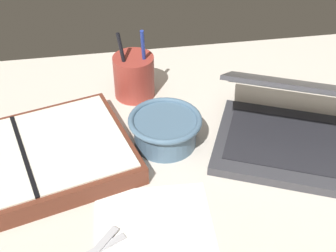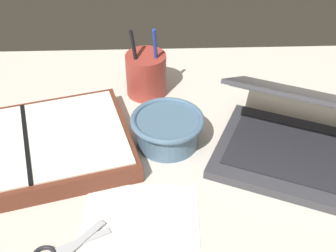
# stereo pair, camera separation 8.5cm
# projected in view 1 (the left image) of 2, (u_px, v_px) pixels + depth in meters

# --- Properties ---
(desk_top) EXTENTS (1.40, 1.00, 0.02)m
(desk_top) POSITION_uv_depth(u_px,v_px,m) (190.00, 190.00, 0.84)
(desk_top) COLOR beige
(desk_top) RESTS_ON ground
(laptop) EXTENTS (0.42, 0.38, 0.17)m
(laptop) POSITION_uv_depth(u_px,v_px,m) (310.00, 127.00, 0.89)
(laptop) COLOR #38383D
(laptop) RESTS_ON desk_top
(bowl) EXTENTS (0.14, 0.14, 0.06)m
(bowl) POSITION_uv_depth(u_px,v_px,m) (165.00, 129.00, 0.90)
(bowl) COLOR slate
(bowl) RESTS_ON desk_top
(pen_cup) EXTENTS (0.09, 0.09, 0.17)m
(pen_cup) POSITION_uv_depth(u_px,v_px,m) (134.00, 76.00, 1.02)
(pen_cup) COLOR #9E382D
(pen_cup) RESTS_ON desk_top
(planner) EXTENTS (0.43, 0.35, 0.04)m
(planner) POSITION_uv_depth(u_px,v_px,m) (26.00, 162.00, 0.85)
(planner) COLOR brown
(planner) RESTS_ON desk_top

